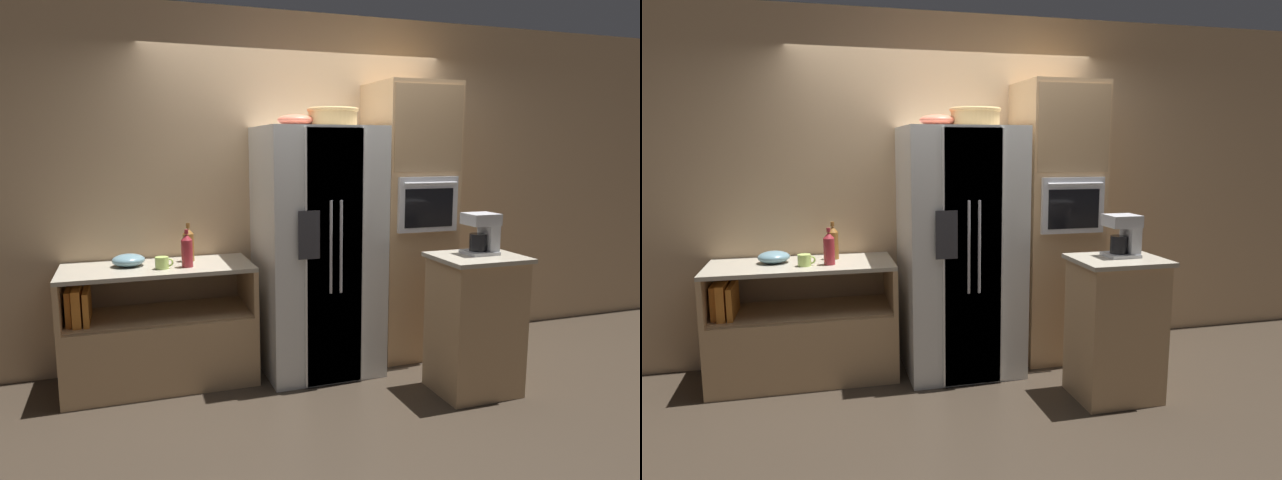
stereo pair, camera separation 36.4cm
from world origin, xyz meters
TOP-DOWN VIEW (x-y plane):
  - ground_plane at (0.00, 0.00)m, footprint 20.00×20.00m
  - wall_back at (0.00, 0.50)m, footprint 12.00×0.06m
  - counter_left at (-1.20, 0.15)m, footprint 1.35×0.64m
  - refrigerator at (0.01, 0.06)m, footprint 0.87×0.85m
  - wall_oven at (0.84, 0.16)m, footprint 0.62×0.69m
  - island_counter at (0.91, -0.74)m, footprint 0.60×0.51m
  - wicker_basket at (0.11, -0.01)m, footprint 0.38×0.38m
  - fruit_bowl at (-0.17, 0.01)m, footprint 0.27×0.27m
  - bottle_tall at (-0.95, 0.26)m, footprint 0.08×0.08m
  - bottle_short at (-0.98, 0.05)m, footprint 0.08×0.08m
  - mug at (-1.16, 0.04)m, footprint 0.13×0.09m
  - mixing_bowl at (-1.38, 0.21)m, footprint 0.23×0.23m
  - coffee_maker at (0.98, -0.70)m, footprint 0.21×0.20m

SIDE VIEW (x-z plane):
  - ground_plane at x=0.00m, z-range 0.00..0.00m
  - counter_left at x=-1.20m, z-range -0.13..0.76m
  - island_counter at x=0.91m, z-range 0.00..0.99m
  - mug at x=-1.16m, z-range 0.88..0.97m
  - mixing_bowl at x=-1.38m, z-range 0.88..0.97m
  - refrigerator at x=0.01m, z-range 0.00..1.89m
  - bottle_short at x=-0.98m, z-range 0.87..1.14m
  - bottle_tall at x=-0.95m, z-range 0.87..1.16m
  - wall_oven at x=0.84m, z-range 0.00..2.25m
  - coffee_maker at x=0.98m, z-range 1.00..1.29m
  - wall_back at x=0.00m, z-range 0.00..2.80m
  - fruit_bowl at x=-0.17m, z-range 1.89..1.97m
  - wicker_basket at x=0.11m, z-range 1.89..2.03m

